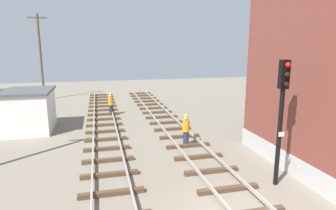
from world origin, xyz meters
TOP-DOWN VIEW (x-y plane):
  - signal_mast at (2.84, 1.76)m, footprint 0.36×0.40m
  - control_hut at (-8.56, 12.46)m, footprint 3.00×3.80m
  - parked_car_white at (-12.01, 20.23)m, footprint 4.20×2.04m
  - utility_pole_far at (-9.65, 24.30)m, footprint 1.80×0.24m
  - track_worker_foreground at (0.65, 7.09)m, footprint 0.40×0.40m
  - track_worker_distant at (-3.12, 15.57)m, footprint 0.40×0.40m

SIDE VIEW (x-z plane):
  - parked_car_white at x=-12.01m, z-range 0.02..1.78m
  - track_worker_foreground at x=0.65m, z-range -0.01..1.86m
  - track_worker_distant at x=-3.12m, z-range -0.01..1.86m
  - control_hut at x=-8.56m, z-range 0.01..2.77m
  - signal_mast at x=2.84m, z-range 0.66..5.73m
  - utility_pole_far at x=-9.65m, z-range 0.19..8.96m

